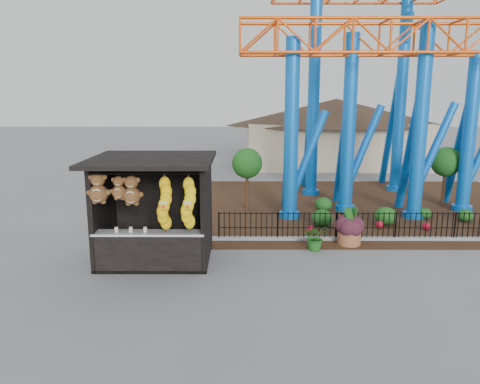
{
  "coord_description": "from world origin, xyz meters",
  "views": [
    {
      "loc": [
        -0.42,
        -12.28,
        4.88
      ],
      "look_at": [
        -0.48,
        1.5,
        2.0
      ],
      "focal_mm": 35.0,
      "sensor_mm": 36.0,
      "label": 1
    }
  ],
  "objects_px": {
    "terracotta_planter": "(349,237)",
    "potted_plant": "(316,237)",
    "roller_coaster": "(373,57)",
    "prize_booth": "(153,212)"
  },
  "relations": [
    {
      "from": "prize_booth",
      "to": "terracotta_planter",
      "type": "xyz_separation_m",
      "value": [
        6.14,
        1.66,
        -1.27
      ]
    },
    {
      "from": "potted_plant",
      "to": "prize_booth",
      "type": "bearing_deg",
      "value": -168.61
    },
    {
      "from": "terracotta_planter",
      "to": "potted_plant",
      "type": "distance_m",
      "value": 1.33
    },
    {
      "from": "potted_plant",
      "to": "terracotta_planter",
      "type": "bearing_deg",
      "value": 24.04
    },
    {
      "from": "roller_coaster",
      "to": "terracotta_planter",
      "type": "bearing_deg",
      "value": -109.3
    },
    {
      "from": "terracotta_planter",
      "to": "potted_plant",
      "type": "bearing_deg",
      "value": -154.81
    },
    {
      "from": "roller_coaster",
      "to": "potted_plant",
      "type": "distance_m",
      "value": 9.23
    },
    {
      "from": "roller_coaster",
      "to": "terracotta_planter",
      "type": "distance_m",
      "value": 8.62
    },
    {
      "from": "terracotta_planter",
      "to": "potted_plant",
      "type": "xyz_separation_m",
      "value": [
        -1.19,
        -0.56,
        0.16
      ]
    },
    {
      "from": "roller_coaster",
      "to": "terracotta_planter",
      "type": "height_order",
      "value": "roller_coaster"
    }
  ]
}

